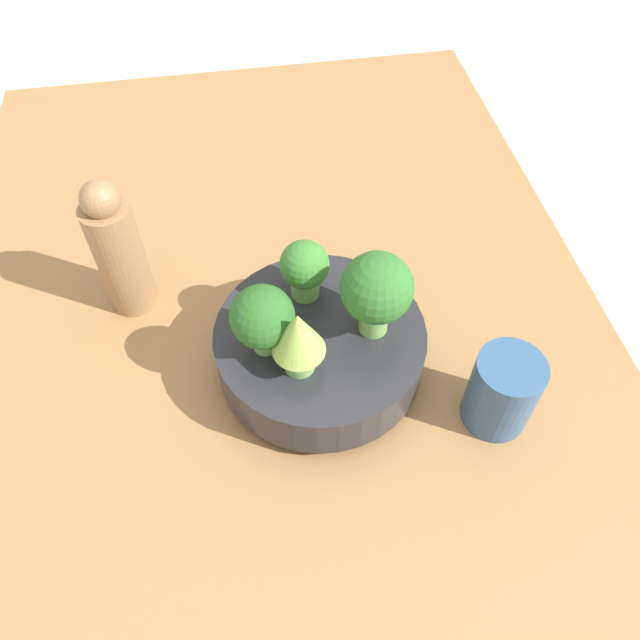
{
  "coord_description": "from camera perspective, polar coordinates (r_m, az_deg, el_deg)",
  "views": [
    {
      "loc": [
        -0.4,
        0.03,
        0.61
      ],
      "look_at": [
        -0.03,
        -0.04,
        0.13
      ],
      "focal_mm": 35.0,
      "sensor_mm": 36.0,
      "label": 1
    }
  ],
  "objects": [
    {
      "name": "cup",
      "position": [
        0.64,
        16.32,
        -6.3
      ],
      "size": [
        0.07,
        0.07,
        0.09
      ],
      "color": "#33567F",
      "rests_on": "table"
    },
    {
      "name": "pepper_mill",
      "position": [
        0.71,
        -17.96,
        6.03
      ],
      "size": [
        0.05,
        0.05,
        0.18
      ],
      "color": "#997047",
      "rests_on": "table"
    },
    {
      "name": "bowl",
      "position": [
        0.65,
        0.0,
        -2.59
      ],
      "size": [
        0.22,
        0.22,
        0.07
      ],
      "color": "#28282D",
      "rests_on": "table"
    },
    {
      "name": "table",
      "position": [
        0.71,
        -3.24,
        -3.78
      ],
      "size": [
        1.17,
        0.75,
        0.04
      ],
      "color": "#9E7042",
      "rests_on": "ground_plane"
    },
    {
      "name": "broccoli_floret_front",
      "position": [
        0.59,
        5.21,
        2.71
      ],
      "size": [
        0.07,
        0.07,
        0.1
      ],
      "color": "#7AB256",
      "rests_on": "bowl"
    },
    {
      "name": "romanesco_piece_far",
      "position": [
        0.56,
        -1.99,
        -1.59
      ],
      "size": [
        0.05,
        0.05,
        0.08
      ],
      "color": "#7AB256",
      "rests_on": "bowl"
    },
    {
      "name": "broccoli_floret_right",
      "position": [
        0.63,
        -1.42,
        4.78
      ],
      "size": [
        0.05,
        0.05,
        0.07
      ],
      "color": "#6BA34C",
      "rests_on": "bowl"
    },
    {
      "name": "ground_plane",
      "position": [
        0.73,
        -3.17,
        -4.69
      ],
      "size": [
        6.0,
        6.0,
        0.0
      ],
      "primitive_type": "plane",
      "color": "silver"
    },
    {
      "name": "broccoli_floret_back",
      "position": [
        0.58,
        -5.29,
        0.16
      ],
      "size": [
        0.06,
        0.06,
        0.08
      ],
      "color": "#7AB256",
      "rests_on": "bowl"
    }
  ]
}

